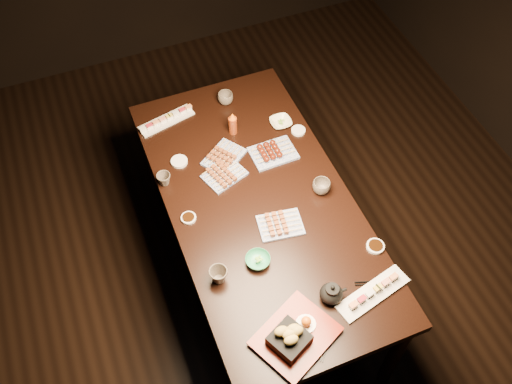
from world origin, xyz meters
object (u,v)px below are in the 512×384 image
yakitori_plate_center (224,173)px  teacup_near_left (219,275)px  yakitori_plate_right (281,223)px  yakitori_plate_left (224,155)px  teapot (332,292)px  teacup_mid_right (321,187)px  edamame_bowl_cream (281,122)px  sushi_platter_far (166,119)px  edamame_bowl_green (258,260)px  tempura_tray (296,332)px  teacup_far_left (164,179)px  dining_table (259,241)px  condiment_bottle (233,123)px  teacup_far_right (226,98)px  sushi_platter_near (373,292)px

yakitori_plate_center → teacup_near_left: teacup_near_left is taller
yakitori_plate_right → teacup_near_left: size_ratio=2.50×
yakitori_plate_right → yakitori_plate_left: (-0.11, 0.51, 0.00)m
yakitori_plate_right → yakitori_plate_center: bearing=119.1°
teacup_near_left → teapot: size_ratio=0.69×
teacup_near_left → teacup_mid_right: teacup_near_left is taller
edamame_bowl_cream → teacup_near_left: bearing=-129.4°
sushi_platter_far → teacup_near_left: 1.05m
yakitori_plate_right → edamame_bowl_green: (-0.18, -0.15, -0.01)m
edamame_bowl_green → tempura_tray: (0.01, -0.40, 0.04)m
teacup_mid_right → teacup_far_left: teacup_mid_right is taller
edamame_bowl_green → dining_table: bearing=66.5°
yakitori_plate_center → edamame_bowl_cream: (0.42, 0.23, -0.01)m
yakitori_plate_right → edamame_bowl_green: bearing=-131.8°
tempura_tray → condiment_bottle: bearing=56.5°
yakitori_plate_right → teacup_far_left: 0.65m
edamame_bowl_green → teacup_near_left: teacup_near_left is taller
yakitori_plate_right → teacup_far_right: size_ratio=2.43×
yakitori_plate_right → teacup_far_right: teacup_far_right is taller
yakitori_plate_right → condiment_bottle: size_ratio=1.48×
yakitori_plate_left → edamame_bowl_cream: 0.40m
teacup_far_left → dining_table: bearing=-35.3°
yakitori_plate_left → teacup_near_left: size_ratio=2.54×
teacup_mid_right → teacup_near_left: bearing=-156.5°
sushi_platter_near → yakitori_plate_right: (-0.24, 0.49, 0.00)m
tempura_tray → condiment_bottle: (0.17, 1.22, 0.01)m
sushi_platter_far → edamame_bowl_green: sushi_platter_far is taller
yakitori_plate_left → tempura_tray: bearing=-128.2°
yakitori_plate_center → teacup_mid_right: size_ratio=2.27×
yakitori_plate_left → edamame_bowl_cream: (0.38, 0.12, -0.01)m
sushi_platter_far → yakitori_plate_right: size_ratio=1.50×
edamame_bowl_green → teacup_far_right: teacup_far_right is taller
teacup_near_left → teacup_far_right: (0.42, 1.07, -0.01)m
yakitori_plate_center → teacup_far_left: teacup_far_left is taller
sushi_platter_near → tempura_tray: (-0.41, -0.06, 0.04)m
edamame_bowl_cream → teacup_mid_right: bearing=-89.3°
edamame_bowl_green → edamame_bowl_cream: (0.45, 0.77, -0.00)m
edamame_bowl_green → tempura_tray: 0.41m
yakitori_plate_left → teacup_far_left: (-0.34, -0.04, 0.01)m
yakitori_plate_center → teacup_near_left: bearing=-131.7°
sushi_platter_far → teacup_mid_right: (0.60, -0.77, 0.02)m
sushi_platter_far → yakitori_plate_left: bearing=106.0°
sushi_platter_far → teacup_mid_right: teacup_mid_right is taller
sushi_platter_near → teacup_far_right: 1.41m
dining_table → teacup_near_left: 0.63m
edamame_bowl_cream → teacup_far_left: (-0.72, -0.16, 0.02)m
yakitori_plate_center → teacup_mid_right: (0.43, -0.28, 0.01)m
yakitori_plate_center → teacup_far_right: 0.54m
teacup_far_right → dining_table: bearing=-96.5°
condiment_bottle → teapot: bearing=-87.2°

